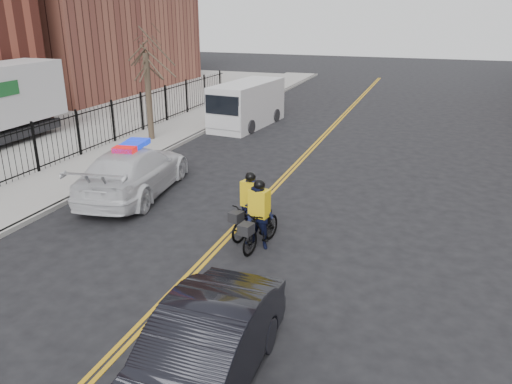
{
  "coord_description": "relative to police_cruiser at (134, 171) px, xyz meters",
  "views": [
    {
      "loc": [
        5.05,
        -10.42,
        6.02
      ],
      "look_at": [
        0.73,
        1.68,
        1.3
      ],
      "focal_mm": 35.0,
      "sensor_mm": 36.0,
      "label": 1
    }
  ],
  "objects": [
    {
      "name": "police_cruiser",
      "position": [
        0.0,
        0.0,
        0.0
      ],
      "size": [
        3.11,
        5.95,
        1.81
      ],
      "rotation": [
        0.0,
        0.0,
        3.29
      ],
      "color": "silver",
      "rests_on": "ground"
    },
    {
      "name": "curb",
      "position": [
        -1.67,
        4.55,
        -0.76
      ],
      "size": [
        0.2,
        60.0,
        0.15
      ],
      "primitive_type": "cube",
      "color": "gray",
      "rests_on": "ground"
    },
    {
      "name": "cyclist_near",
      "position": [
        4.89,
        -1.78,
        -0.18
      ],
      "size": [
        1.15,
        2.0,
        1.86
      ],
      "rotation": [
        0.0,
        0.0,
        -0.27
      ],
      "color": "black",
      "rests_on": "ground"
    },
    {
      "name": "cargo_van",
      "position": [
        -0.18,
        11.26,
        0.32
      ],
      "size": [
        2.6,
        5.78,
        2.34
      ],
      "rotation": [
        0.0,
        0.0,
        -0.1
      ],
      "color": "silver",
      "rests_on": "ground"
    },
    {
      "name": "cyclist_far",
      "position": [
        5.39,
        -2.45,
        -0.07
      ],
      "size": [
        0.96,
        1.96,
        1.92
      ],
      "rotation": [
        0.0,
        0.0,
        -0.17
      ],
      "color": "black",
      "rests_on": "ground"
    },
    {
      "name": "sidewalk",
      "position": [
        -3.17,
        4.55,
        -0.76
      ],
      "size": [
        3.0,
        60.0,
        0.15
      ],
      "primitive_type": "cube",
      "color": "gray",
      "rests_on": "ground"
    },
    {
      "name": "street_tree",
      "position": [
        -3.27,
        6.55,
        2.7
      ],
      "size": [
        3.2,
        3.2,
        4.8
      ],
      "color": "#35291F",
      "rests_on": "sidewalk"
    },
    {
      "name": "ground",
      "position": [
        4.33,
        -3.45,
        -0.83
      ],
      "size": [
        120.0,
        120.0,
        0.0
      ],
      "primitive_type": "plane",
      "color": "black",
      "rests_on": "ground"
    },
    {
      "name": "center_line_left",
      "position": [
        4.25,
        4.55,
        -0.82
      ],
      "size": [
        0.1,
        60.0,
        0.01
      ],
      "primitive_type": "cube",
      "color": "#C38E17",
      "rests_on": "ground"
    },
    {
      "name": "iron_fence",
      "position": [
        -4.67,
        4.55,
        0.17
      ],
      "size": [
        0.12,
        28.0,
        2.0
      ],
      "primitive_type": null,
      "color": "black",
      "rests_on": "ground"
    },
    {
      "name": "center_line_right",
      "position": [
        4.41,
        4.55,
        -0.82
      ],
      "size": [
        0.1,
        60.0,
        0.01
      ],
      "primitive_type": "cube",
      "color": "#C38E17",
      "rests_on": "ground"
    },
    {
      "name": "dark_sedan",
      "position": [
        6.29,
        -7.87,
        -0.08
      ],
      "size": [
        1.65,
        4.56,
        1.5
      ],
      "primitive_type": "imported",
      "rotation": [
        0.0,
        0.0,
        0.01
      ],
      "color": "black",
      "rests_on": "ground"
    }
  ]
}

